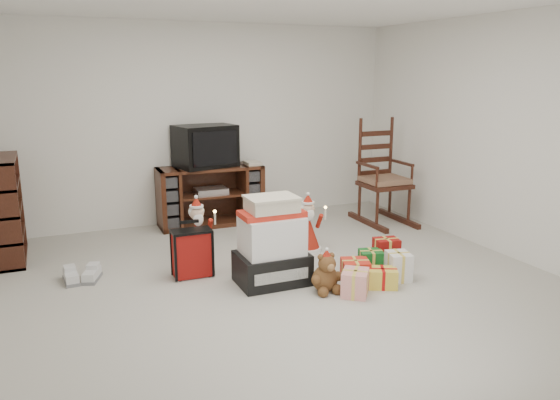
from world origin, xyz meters
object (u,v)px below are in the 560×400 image
object	(u,v)px
sneaker_pair	(82,276)
tv_stand	(211,196)
red_suitcase	(192,253)
santa_figurine	(308,229)
mrs_claus_figurine	(198,235)
gift_cluster	(375,268)
gift_pile	(272,246)
teddy_bear	(326,275)
bookshelf	(6,211)
rocking_chair	(381,186)
crt_television	(205,146)

from	to	relation	value
sneaker_pair	tv_stand	bearing A→B (deg)	45.51
red_suitcase	santa_figurine	size ratio (longest dim) A/B	0.85
mrs_claus_figurine	gift_cluster	world-z (taller)	mrs_claus_figurine
sneaker_pair	gift_pile	bearing A→B (deg)	-18.93
santa_figurine	red_suitcase	bearing A→B (deg)	-169.10
tv_stand	sneaker_pair	distance (m)	2.19
gift_cluster	mrs_claus_figurine	bearing A→B (deg)	137.63
teddy_bear	sneaker_pair	size ratio (longest dim) A/B	0.98
tv_stand	bookshelf	xyz separation A→B (m)	(-2.29, -0.45, 0.14)
sneaker_pair	teddy_bear	bearing A→B (deg)	-23.97
gift_pile	teddy_bear	xyz separation A→B (m)	(0.36, -0.38, -0.20)
tv_stand	gift_cluster	bearing A→B (deg)	-69.21
bookshelf	rocking_chair	world-z (taller)	rocking_chair
rocking_chair	gift_pile	xyz separation A→B (m)	(-2.10, -1.39, -0.12)
gift_pile	red_suitcase	xyz separation A→B (m)	(-0.63, 0.44, -0.12)
santa_figurine	gift_cluster	xyz separation A→B (m)	(0.21, -1.02, -0.13)
bookshelf	mrs_claus_figurine	size ratio (longest dim) A/B	1.63
crt_television	gift_pile	bearing A→B (deg)	-102.65
bookshelf	crt_television	world-z (taller)	crt_television
teddy_bear	gift_cluster	xyz separation A→B (m)	(0.56, 0.07, -0.04)
teddy_bear	mrs_claus_figurine	distance (m)	1.54
crt_television	mrs_claus_figurine	bearing A→B (deg)	-122.87
red_suitcase	crt_television	distance (m)	1.98
santa_figurine	bookshelf	bearing A→B (deg)	161.64
tv_stand	bookshelf	size ratio (longest dim) A/B	1.22
mrs_claus_figurine	rocking_chair	bearing A→B (deg)	10.20
red_suitcase	crt_television	world-z (taller)	crt_television
rocking_chair	gift_cluster	world-z (taller)	rocking_chair
teddy_bear	crt_television	world-z (taller)	crt_television
teddy_bear	rocking_chair	bearing A→B (deg)	45.41
santa_figurine	mrs_claus_figurine	size ratio (longest dim) A/B	0.96
rocking_chair	red_suitcase	xyz separation A→B (m)	(-2.73, -0.95, -0.24)
teddy_bear	tv_stand	bearing A→B (deg)	97.10
santa_figurine	sneaker_pair	size ratio (longest dim) A/B	1.76
sneaker_pair	crt_television	xyz separation A→B (m)	(1.62, 1.42, 0.95)
bookshelf	mrs_claus_figurine	xyz separation A→B (m)	(1.80, -0.75, -0.26)
red_suitcase	mrs_claus_figurine	bearing A→B (deg)	70.64
red_suitcase	santa_figurine	world-z (taller)	santa_figurine
mrs_claus_figurine	gift_pile	bearing A→B (deg)	-64.24
gift_pile	red_suitcase	world-z (taller)	gift_pile
rocking_chair	santa_figurine	bearing A→B (deg)	-152.83
santa_figurine	crt_television	xyz separation A→B (m)	(-0.71, 1.45, 0.76)
tv_stand	mrs_claus_figurine	world-z (taller)	tv_stand
mrs_claus_figurine	sneaker_pair	size ratio (longest dim) A/B	1.83
crt_television	bookshelf	bearing A→B (deg)	179.25
red_suitcase	mrs_claus_figurine	distance (m)	0.52
mrs_claus_figurine	santa_figurine	bearing A→B (deg)	-11.23
rocking_chair	sneaker_pair	world-z (taller)	rocking_chair
teddy_bear	mrs_claus_figurine	bearing A→B (deg)	121.55
tv_stand	gift_pile	bearing A→B (deg)	-90.04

